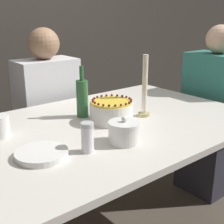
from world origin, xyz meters
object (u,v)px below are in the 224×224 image
at_px(bottle, 82,98).
at_px(person_woman_floral, 211,123).
at_px(sugar_shaker, 87,137).
at_px(person_man_blue_shirt, 49,126).
at_px(candle, 145,91).
at_px(cake, 112,111).
at_px(sugar_bowl, 124,132).

distance_m(bottle, person_woman_floral, 1.07).
bearing_deg(sugar_shaker, person_man_blue_shirt, 71.60).
bearing_deg(candle, person_man_blue_shirt, 103.99).
height_order(cake, candle, candle).
relative_size(sugar_shaker, person_woman_floral, 0.10).
relative_size(sugar_bowl, bottle, 0.51).
bearing_deg(person_woman_floral, cake, 90.97).
distance_m(sugar_shaker, person_man_blue_shirt, 1.01).
distance_m(sugar_bowl, bottle, 0.41).
relative_size(cake, sugar_shaker, 1.78).
bearing_deg(candle, sugar_shaker, -159.96).
xyz_separation_m(sugar_shaker, person_woman_floral, (1.24, 0.24, -0.29)).
relative_size(cake, person_man_blue_shirt, 0.19).
bearing_deg(person_woman_floral, sugar_shaker, 100.85).
bearing_deg(person_woman_floral, sugar_bowl, 103.67).
relative_size(sugar_bowl, candle, 0.42).
height_order(cake, person_woman_floral, person_woman_floral).
bearing_deg(candle, cake, 167.08).
bearing_deg(cake, sugar_bowl, -118.44).
bearing_deg(cake, bottle, 115.46).
xyz_separation_m(sugar_bowl, sugar_shaker, (-0.17, 0.02, 0.02)).
distance_m(candle, bottle, 0.33).
bearing_deg(cake, sugar_shaker, -144.01).
bearing_deg(person_man_blue_shirt, cake, 89.92).
xyz_separation_m(bottle, person_woman_floral, (1.01, -0.14, -0.33)).
bearing_deg(person_woman_floral, person_man_blue_shirt, 53.82).
bearing_deg(candle, person_woman_floral, 4.46).
relative_size(sugar_shaker, bottle, 0.46).
relative_size(candle, person_woman_floral, 0.27).
relative_size(sugar_bowl, person_man_blue_shirt, 0.12).
bearing_deg(cake, candle, -12.92).
relative_size(sugar_shaker, candle, 0.38).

